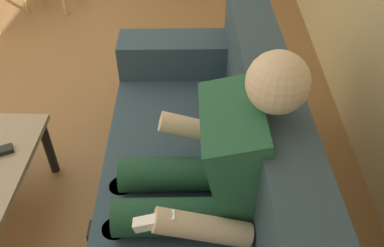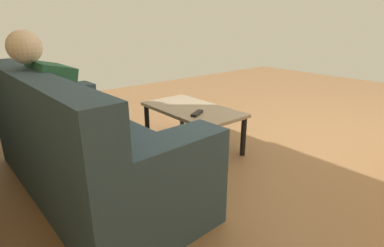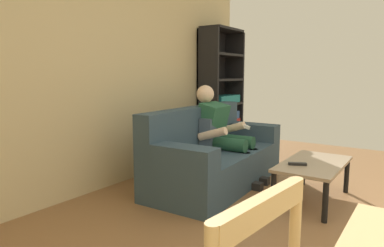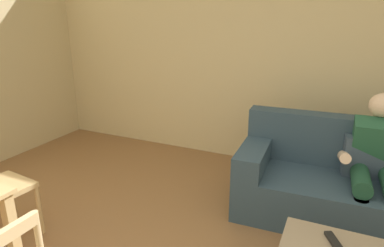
{
  "view_description": "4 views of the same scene",
  "coord_description": "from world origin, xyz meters",
  "views": [
    {
      "loc": [
        2.24,
        2.03,
        1.79
      ],
      "look_at": [
        1.0,
        2.0,
        0.7
      ],
      "focal_mm": 38.35,
      "sensor_mm": 36.0,
      "label": 1
    },
    {
      "loc": [
        -0.98,
        2.69,
        1.17
      ],
      "look_at": [
        1.09,
        0.96,
        0.24
      ],
      "focal_mm": 27.56,
      "sensor_mm": 36.0,
      "label": 2
    },
    {
      "loc": [
        -2.26,
        0.1,
        1.25
      ],
      "look_at": [
        -0.27,
        1.48,
        0.9
      ],
      "focal_mm": 31.76,
      "sensor_mm": 36.0,
      "label": 3
    },
    {
      "loc": [
        0.82,
        -0.9,
        1.75
      ],
      "look_at": [
        -0.27,
        1.48,
        0.9
      ],
      "focal_mm": 31.03,
      "sensor_mm": 36.0,
      "label": 4
    }
  ],
  "objects": [
    {
      "name": "person_lounging",
      "position": [
        1.17,
        2.06,
        0.57
      ],
      "size": [
        0.6,
        0.89,
        1.13
      ],
      "color": "#23563D",
      "rests_on": "ground_plane"
    },
    {
      "name": "couch",
      "position": [
        1.0,
        2.07,
        0.32
      ],
      "size": [
        1.95,
        0.9,
        0.88
      ],
      "color": "#2D4251",
      "rests_on": "ground_plane"
    }
  ]
}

